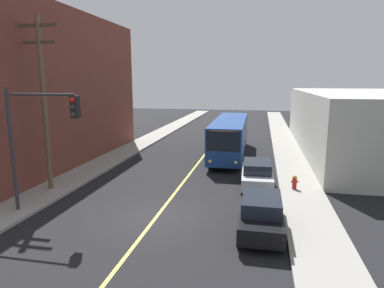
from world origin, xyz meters
The scene contains 12 objects.
ground_plane centered at (0.00, 0.00, 0.00)m, with size 120.00×120.00×0.00m, color black.
sidewalk_left centered at (-7.25, 10.00, 0.07)m, with size 2.50×90.00×0.15m, color gray.
sidewalk_right centered at (7.25, 10.00, 0.07)m, with size 2.50×90.00×0.15m, color gray.
lane_stripe_center centered at (0.00, 15.00, 0.01)m, with size 0.16×60.00×0.01m, color #D8CC4C.
building_left_brick centered at (-13.49, 8.19, 5.77)m, with size 10.00×20.98×11.55m.
building_right_warehouse centered at (14.50, 17.86, 2.73)m, with size 12.00×25.27×5.47m.
city_bus centered at (2.20, 13.84, 1.82)m, with size 2.71×12.19×3.20m.
parked_car_black centered at (4.93, -0.81, 0.84)m, with size 1.82×4.40×1.62m.
parked_car_silver centered at (4.64, 5.49, 0.84)m, with size 1.97×4.47×1.62m.
utility_pole_near centered at (-7.35, 2.31, 5.59)m, with size 2.40×0.28×9.89m.
traffic_signal_left_corner centered at (-5.41, -1.02, 4.30)m, with size 3.75×0.48×6.00m.
fire_hydrant centered at (6.85, 5.12, 0.58)m, with size 0.44×0.26×0.84m.
Camera 1 is at (4.75, -14.74, 6.49)m, focal length 31.38 mm.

